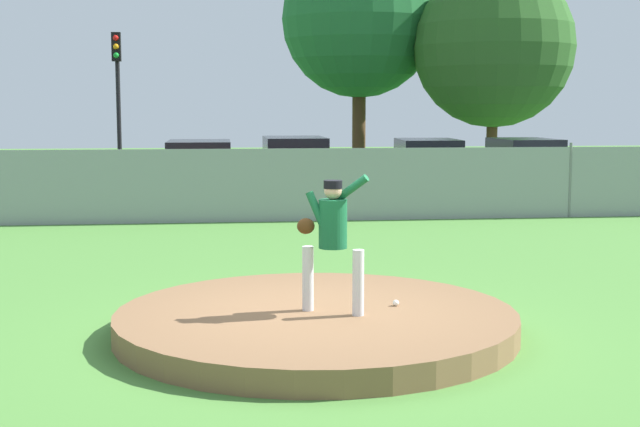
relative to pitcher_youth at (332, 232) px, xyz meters
name	(u,v)px	position (x,y,z in m)	size (l,w,h in m)	color
ground_plane	(280,250)	(-0.16, 6.13, -1.21)	(80.00, 80.00, 0.00)	#4C8438
asphalt_strip	(259,200)	(-0.16, 14.63, -1.21)	(44.00, 7.00, 0.01)	#2B2B2D
pitchers_mound	(316,322)	(-0.16, 0.13, -1.07)	(4.61, 4.61, 0.28)	brown
pitcher_youth	(332,232)	(0.00, 0.00, 0.00)	(0.81, 0.44, 1.58)	silver
baseball	(396,303)	(0.79, 0.25, -0.89)	(0.07, 0.07, 0.07)	white
chainlink_fence	(268,185)	(-0.16, 10.13, -0.38)	(35.68, 0.07, 1.76)	gray
parked_car_burgundy	(295,170)	(0.87, 15.01, -0.38)	(1.89, 4.56, 1.75)	maroon
parked_car_white	(524,170)	(7.43, 14.60, -0.41)	(1.91, 4.11, 1.69)	silver
parked_car_red	(200,173)	(-1.79, 14.61, -0.41)	(1.92, 4.43, 1.67)	#A81919
parked_car_charcoal	(428,171)	(4.57, 14.47, -0.40)	(1.98, 4.21, 1.69)	#232328
traffic_light_near	(118,82)	(-4.42, 19.00, 2.14)	(0.28, 0.46, 4.91)	black
tree_leaning_west	(359,20)	(4.19, 24.36, 4.68)	(5.98, 5.98, 8.90)	#4C331E
tree_bushy_near	(494,47)	(8.74, 21.81, 3.53)	(5.85, 5.85, 7.67)	#4C331E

